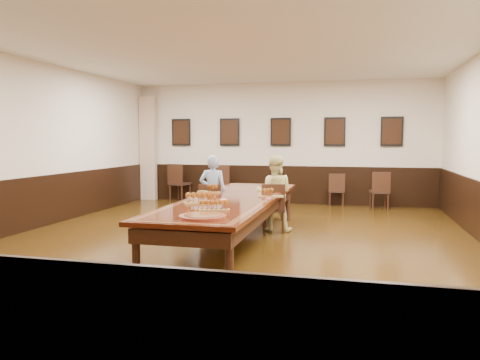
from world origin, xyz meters
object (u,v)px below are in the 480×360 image
(conference_table, at_px, (233,206))
(chair_man, at_px, (212,207))
(spare_chair_c, at_px, (336,190))
(spare_chair_a, at_px, (180,182))
(carved_platter, at_px, (203,217))
(person_man, at_px, (213,192))
(person_woman, at_px, (274,193))
(chair_woman, at_px, (274,208))
(spare_chair_d, at_px, (379,190))
(spare_chair_b, at_px, (223,184))

(conference_table, bearing_deg, chair_man, 124.79)
(chair_man, relative_size, conference_table, 0.18)
(chair_man, xyz_separation_m, conference_table, (0.65, -0.94, 0.17))
(chair_man, distance_m, spare_chair_c, 4.32)
(spare_chair_a, xyz_separation_m, carved_platter, (2.93, -6.75, 0.25))
(person_man, height_order, person_woman, person_man)
(chair_woman, height_order, conference_table, chair_woman)
(chair_man, bearing_deg, conference_table, 119.16)
(spare_chair_c, bearing_deg, person_woman, 68.48)
(chair_man, height_order, carved_platter, chair_man)
(chair_woman, xyz_separation_m, spare_chair_a, (-3.27, 3.65, 0.07))
(spare_chair_d, height_order, person_woman, person_woman)
(person_man, bearing_deg, person_woman, -178.51)
(spare_chair_b, xyz_separation_m, person_man, (0.83, -3.59, 0.19))
(spare_chair_b, xyz_separation_m, spare_chair_d, (4.00, -0.16, -0.05))
(person_man, distance_m, carved_platter, 3.16)
(chair_woman, relative_size, person_woman, 0.64)
(chair_man, distance_m, spare_chair_b, 3.78)
(conference_table, height_order, carved_platter, carved_platter)
(chair_man, relative_size, spare_chair_b, 0.86)
(chair_man, relative_size, spare_chair_c, 1.04)
(spare_chair_b, relative_size, conference_table, 0.21)
(carved_platter, bearing_deg, spare_chair_d, 70.04)
(chair_man, relative_size, carved_platter, 1.31)
(spare_chair_d, bearing_deg, conference_table, 52.33)
(chair_woman, relative_size, carved_platter, 1.33)
(carved_platter, bearing_deg, spare_chair_b, 103.95)
(spare_chair_b, bearing_deg, chair_man, 105.16)
(spare_chair_a, height_order, carved_platter, spare_chair_a)
(carved_platter, bearing_deg, spare_chair_a, 113.50)
(spare_chair_a, xyz_separation_m, spare_chair_b, (1.28, -0.11, -0.00))
(chair_man, bearing_deg, spare_chair_d, -137.61)
(spare_chair_c, bearing_deg, chair_woman, 69.03)
(chair_man, distance_m, conference_table, 1.15)
(chair_man, xyz_separation_m, person_man, (-0.01, 0.09, 0.26))
(person_woman, bearing_deg, carved_platter, 77.75)
(chair_woman, bearing_deg, carved_platter, 77.37)
(chair_woman, distance_m, person_woman, 0.27)
(chair_man, xyz_separation_m, spare_chair_d, (3.17, 3.52, 0.02))
(spare_chair_a, distance_m, conference_table, 5.48)
(person_man, relative_size, conference_table, 0.28)
(spare_chair_b, distance_m, spare_chair_c, 2.96)
(spare_chair_a, relative_size, spare_chair_c, 1.22)
(spare_chair_a, distance_m, spare_chair_b, 1.29)
(chair_woman, relative_size, spare_chair_b, 0.88)
(person_man, bearing_deg, chair_man, 90.00)
(person_woman, bearing_deg, chair_woman, 90.00)
(chair_man, bearing_deg, spare_chair_a, -66.41)
(chair_woman, bearing_deg, spare_chair_b, -67.19)
(spare_chair_c, xyz_separation_m, person_man, (-2.13, -3.67, 0.28))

